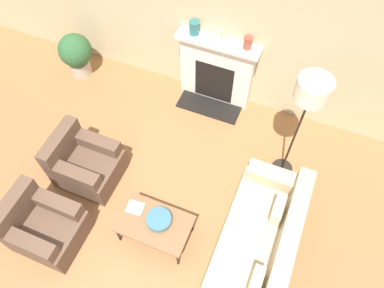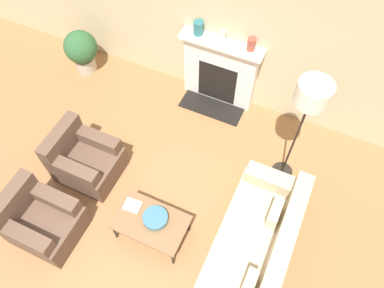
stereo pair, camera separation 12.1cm
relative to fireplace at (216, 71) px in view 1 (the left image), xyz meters
The scene contains 14 objects.
ground_plane 2.97m from the fireplace, 88.15° to the right, with size 18.00×18.00×0.00m, color #99663D.
wall_back 0.89m from the fireplace, 56.92° to the left, with size 18.00×0.06×2.90m.
fireplace is the anchor object (origin of this frame).
couch 2.79m from the fireplace, 58.90° to the right, with size 0.86×2.05×0.82m.
armchair_near 3.35m from the fireplace, 110.66° to the right, with size 0.85×0.74×0.82m.
armchair_far 2.44m from the fireplace, 119.04° to the right, with size 0.85×0.74×0.82m.
coffee_table 2.59m from the fireplace, 87.05° to the right, with size 0.92×0.57×0.41m.
bowl 2.54m from the fireplace, 85.95° to the right, with size 0.32×0.32×0.08m.
book 2.50m from the fireplace, 94.03° to the right, with size 0.23×0.20×0.02m.
floor_lamp 2.01m from the fireplace, 33.98° to the right, with size 0.40×0.40×1.89m.
mantel_vase_left 0.81m from the fireplace, behind, with size 0.15×0.15×0.21m.
mantel_vase_center_left 0.70m from the fireplace, 101.97° to the left, with size 0.07×0.07×0.18m.
mantel_vase_center_right 0.82m from the fireplace, ahead, with size 0.12×0.12×0.19m.
potted_plant 2.41m from the fireplace, behind, with size 0.56×0.56×0.78m.
Camera 1 is at (1.14, -1.12, 4.84)m, focal length 35.00 mm.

